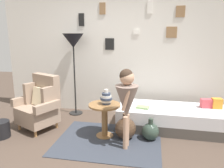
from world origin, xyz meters
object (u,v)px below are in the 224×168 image
Objects in this scene: person_child at (127,98)px; demijohn_near at (125,128)px; vase_striped at (106,98)px; floor_lamp at (73,44)px; armchair at (40,105)px; book_on_daybed at (143,107)px; side_table at (105,114)px; magazine_basket at (1,129)px; daybed at (171,118)px; demijohn_far at (150,131)px.

person_child is 2.79× the size of demijohn_near.
vase_striped is 1.51m from floor_lamp.
book_on_daybed is at bearing 8.45° from armchair.
floor_lamp reaches higher than side_table.
book_on_daybed is (0.58, 0.39, -0.25)m from vase_striped.
side_table is 0.41m from demijohn_near.
demijohn_near is 1.55× the size of magazine_basket.
floor_lamp is 1.88m from book_on_daybed.
side_table is at bearing -151.82° from vase_striped.
daybed is 1.58× the size of person_child.
demijohn_far is at bearing 0.32° from vase_striped.
side_table is 0.80m from demijohn_far.
vase_striped is (0.03, 0.01, 0.27)m from side_table.
book_on_daybed is 0.60× the size of demijohn_far.
daybed is at bearing 54.56° from demijohn_far.
floor_lamp reaches higher than armchair.
armchair is at bearing 46.43° from magazine_basket.
floor_lamp is 4.63× the size of demijohn_far.
person_child is (1.24, -1.24, -0.70)m from floor_lamp.
book_on_daybed is at bearing 73.85° from person_child.
floor_lamp reaches higher than vase_striped.
person_child reaches higher than magazine_basket.
side_table is 2.28× the size of vase_striped.
side_table is 0.73m from book_on_daybed.
demijohn_near is (-0.25, -0.42, -0.24)m from book_on_daybed.
demijohn_far is at bearing -3.27° from armchair.
vase_striped reaches higher than magazine_basket.
person_child is at bearing -40.82° from vase_striped.
armchair is at bearing 173.87° from side_table.
floor_lamp reaches higher than magazine_basket.
vase_striped is 1.13× the size of book_on_daybed.
side_table is at bearing 11.86° from magazine_basket.
vase_striped is at bearing -5.36° from armchair.
floor_lamp is at bearing 132.09° from side_table.
floor_lamp is at bearing 135.01° from person_child.
magazine_basket is at bearing -171.33° from demijohn_far.
demijohn_far is (0.73, 0.00, -0.52)m from vase_striped.
person_child is 4.32× the size of magazine_basket.
vase_striped is 0.74m from book_on_daybed.
person_child reaches higher than demijohn_far.
daybed is 3.38× the size of side_table.
daybed is at bearing 25.09° from vase_striped.
floor_lamp is 7.68× the size of book_on_daybed.
side_table is 0.34× the size of floor_lamp.
vase_striped is 0.90m from demijohn_far.
magazine_basket is (-2.29, -0.76, -0.28)m from book_on_daybed.
armchair is at bearing 174.71° from demijohn_near.
side_table reaches higher than demijohn_near.
floor_lamp is 2.01m from demijohn_near.
demijohn_near is 2.06m from magazine_basket.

